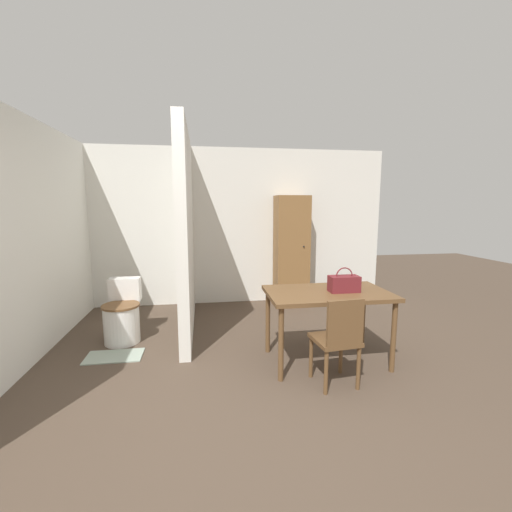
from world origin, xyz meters
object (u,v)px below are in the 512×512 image
wooden_cabinet (291,250)px  wooden_chair (338,338)px  toilet (122,316)px  dining_table (328,299)px  space_heater (348,291)px  handbag (344,283)px

wooden_cabinet → wooden_chair: bearing=-95.7°
toilet → dining_table: bearing=-22.2°
wooden_chair → wooden_cabinet: (0.26, 2.62, 0.43)m
wooden_cabinet → space_heater: (0.91, -0.21, -0.66)m
handbag → space_heater: handbag is taller
wooden_chair → toilet: (-2.11, 1.39, -0.15)m
wooden_chair → dining_table: bearing=74.5°
toilet → space_heater: size_ratio=1.67×
toilet → wooden_cabinet: bearing=27.4°
toilet → space_heater: bearing=17.3°
handbag → space_heater: (0.94, 1.95, -0.61)m
dining_table → handbag: handbag is taller
toilet → handbag: (2.35, -0.93, 0.53)m
wooden_chair → wooden_cabinet: wooden_cabinet is taller
dining_table → wooden_chair: wooden_chair is taller
handbag → space_heater: size_ratio=0.70×
toilet → handbag: handbag is taller
toilet → handbag: 2.58m
wooden_chair → wooden_cabinet: bearing=78.2°
handbag → wooden_chair: bearing=-117.1°
dining_table → wooden_cabinet: (0.18, 2.12, 0.21)m
dining_table → wooden_chair: size_ratio=1.49×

